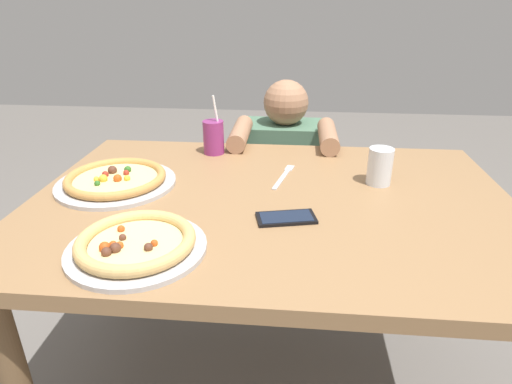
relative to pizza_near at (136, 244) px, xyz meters
The scene contains 8 objects.
dining_table 0.43m from the pizza_near, 46.96° to the left, with size 1.36×0.95×0.75m.
pizza_near is the anchor object (origin of this frame).
pizza_far 0.40m from the pizza_near, 117.95° to the left, with size 0.35×0.35×0.04m.
drink_cup_colored 0.67m from the pizza_near, 85.19° to the left, with size 0.07×0.07×0.21m.
water_cup_clear 0.74m from the pizza_near, 35.95° to the left, with size 0.07×0.07×0.11m.
fork 0.56m from the pizza_near, 56.01° to the left, with size 0.07×0.20×0.00m.
cell_phone 0.38m from the pizza_near, 28.62° to the left, with size 0.16×0.11×0.01m.
diner_seated 1.11m from the pizza_near, 73.46° to the left, with size 0.41×0.52×0.95m.
Camera 1 is at (0.06, -1.10, 1.28)m, focal length 30.27 mm.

